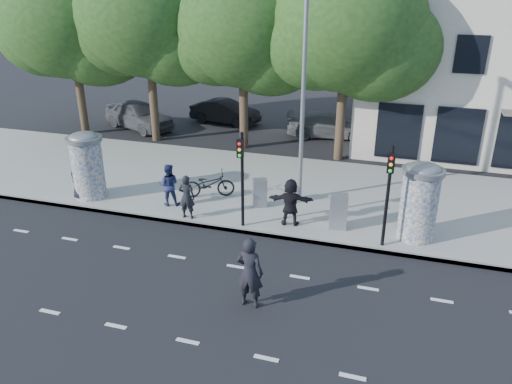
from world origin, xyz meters
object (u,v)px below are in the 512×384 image
(bicycle, at_px, (209,184))
(car_left, at_px, (139,115))
(traffic_pole_far, at_px, (389,187))
(cabinet_left, at_px, (260,193))
(ad_column_left, at_px, (87,163))
(traffic_pole_near, at_px, (242,171))
(ped_f, at_px, (290,202))
(ped_b, at_px, (187,197))
(ad_column_right, at_px, (419,200))
(ped_c, at_px, (169,185))
(car_right, at_px, (328,125))
(street_lamp, at_px, (303,81))
(man_road, at_px, (250,273))
(cabinet_right, at_px, (338,212))
(ped_a, at_px, (80,176))
(car_mid, at_px, (225,112))

(bicycle, distance_m, car_left, 11.55)
(traffic_pole_far, relative_size, cabinet_left, 3.11)
(traffic_pole_far, bearing_deg, ad_column_left, 176.45)
(traffic_pole_near, bearing_deg, ped_f, 21.87)
(ped_b, bearing_deg, ad_column_right, -177.39)
(traffic_pole_far, bearing_deg, ped_c, 173.62)
(car_right, bearing_deg, street_lamp, 171.81)
(traffic_pole_near, relative_size, car_right, 0.75)
(traffic_pole_near, distance_m, ped_b, 2.46)
(man_road, height_order, cabinet_right, man_road)
(street_lamp, bearing_deg, cabinet_left, -140.85)
(ped_c, bearing_deg, cabinet_right, 161.54)
(street_lamp, xyz_separation_m, ped_f, (0.17, -2.21, -3.79))
(cabinet_left, bearing_deg, bicycle, 150.50)
(street_lamp, xyz_separation_m, bicycle, (-3.49, -0.78, -4.11))
(cabinet_left, bearing_deg, car_left, 116.58)
(ad_column_right, xyz_separation_m, ped_f, (-4.23, -0.28, -0.53))
(ped_b, xyz_separation_m, car_right, (3.09, 12.05, -0.31))
(ad_column_right, xyz_separation_m, ped_c, (-9.04, -0.01, -0.57))
(ped_f, distance_m, bicycle, 3.94)
(car_left, height_order, car_right, car_left)
(ped_b, bearing_deg, cabinet_left, -145.59)
(ped_f, bearing_deg, man_road, 82.10)
(ad_column_right, xyz_separation_m, car_left, (-15.74, 9.62, -0.72))
(street_lamp, xyz_separation_m, ped_c, (-4.64, -1.94, -3.82))
(traffic_pole_far, height_order, man_road, traffic_pole_far)
(man_road, xyz_separation_m, cabinet_right, (1.62, 4.96, -0.24))
(ad_column_right, relative_size, ped_a, 1.41)
(ped_b, bearing_deg, car_mid, -78.98)
(ad_column_left, height_order, car_mid, ad_column_left)
(street_lamp, xyz_separation_m, cabinet_right, (1.81, -2.00, -4.02))
(cabinet_left, xyz_separation_m, cabinet_right, (3.11, -0.95, 0.08))
(ped_a, distance_m, cabinet_left, 7.02)
(ped_c, distance_m, car_left, 11.73)
(ped_a, height_order, ped_b, ped_a)
(car_left, distance_m, car_mid, 5.14)
(ped_a, distance_m, car_mid, 12.77)
(ped_a, bearing_deg, cabinet_right, -179.30)
(ad_column_left, relative_size, ped_c, 1.61)
(cabinet_left, bearing_deg, ped_c, 172.44)
(ped_a, bearing_deg, bicycle, -162.37)
(cabinet_left, height_order, cabinet_right, cabinet_right)
(ped_c, relative_size, man_road, 0.80)
(ad_column_right, bearing_deg, car_mid, 132.79)
(ped_b, xyz_separation_m, ped_f, (3.68, 0.57, 0.03))
(ped_a, distance_m, ped_b, 4.67)
(ped_a, height_order, bicycle, ped_a)
(ad_column_right, height_order, car_right, ad_column_right)
(traffic_pole_near, relative_size, traffic_pole_far, 1.00)
(street_lamp, distance_m, cabinet_right, 4.84)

